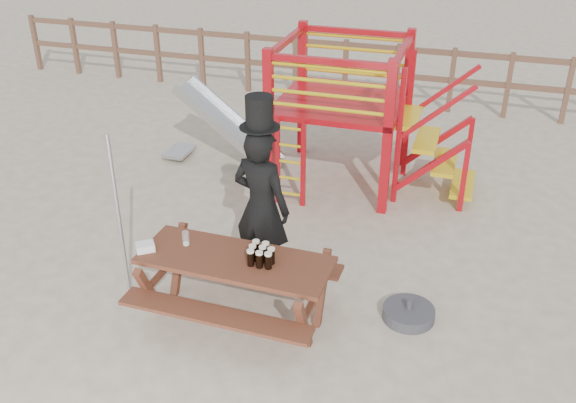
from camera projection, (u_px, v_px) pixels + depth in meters
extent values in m
plane|color=beige|center=(237.00, 324.00, 6.59)|extent=(60.00, 60.00, 0.00)
cube|color=brown|center=(373.00, 47.00, 11.94)|extent=(15.00, 0.06, 0.10)
cube|color=brown|center=(371.00, 73.00, 12.18)|extent=(15.00, 0.06, 0.10)
cube|color=brown|center=(36.00, 43.00, 14.16)|extent=(0.09, 0.09, 1.20)
cube|color=brown|center=(75.00, 46.00, 13.89)|extent=(0.09, 0.09, 1.20)
cube|color=brown|center=(116.00, 50.00, 13.63)|extent=(0.09, 0.09, 1.20)
cube|color=brown|center=(158.00, 54.00, 13.36)|extent=(0.09, 0.09, 1.20)
cube|color=brown|center=(202.00, 58.00, 13.10)|extent=(0.09, 0.09, 1.20)
cube|color=brown|center=(248.00, 62.00, 12.84)|extent=(0.09, 0.09, 1.20)
cube|color=brown|center=(295.00, 66.00, 12.57)|extent=(0.09, 0.09, 1.20)
cube|color=brown|center=(345.00, 71.00, 12.31)|extent=(0.09, 0.09, 1.20)
cube|color=brown|center=(397.00, 76.00, 12.04)|extent=(0.09, 0.09, 1.20)
cube|color=brown|center=(451.00, 80.00, 11.78)|extent=(0.09, 0.09, 1.20)
cube|color=brown|center=(508.00, 86.00, 11.52)|extent=(0.09, 0.09, 1.20)
cube|color=brown|center=(568.00, 91.00, 11.25)|extent=(0.09, 0.09, 1.20)
cube|color=#A80B13|center=(269.00, 126.00, 8.60)|extent=(0.12, 0.12, 2.10)
cube|color=#A80B13|center=(387.00, 140.00, 8.17)|extent=(0.12, 0.12, 2.10)
cube|color=#A80B13|center=(302.00, 89.00, 9.94)|extent=(0.12, 0.12, 2.10)
cube|color=#A80B13|center=(406.00, 100.00, 9.52)|extent=(0.12, 0.12, 2.10)
cube|color=#A80B13|center=(341.00, 102.00, 8.98)|extent=(1.72, 1.72, 0.08)
cube|color=#A80B13|center=(329.00, 61.00, 7.93)|extent=(1.60, 0.08, 0.08)
cube|color=#A80B13|center=(356.00, 31.00, 9.28)|extent=(1.60, 0.08, 0.08)
cube|color=#A80B13|center=(287.00, 41.00, 8.82)|extent=(0.08, 1.60, 0.08)
cube|color=#A80B13|center=(403.00, 50.00, 8.39)|extent=(0.08, 1.60, 0.08)
cylinder|color=gold|center=(327.00, 109.00, 8.23)|extent=(1.50, 0.05, 0.05)
cylinder|color=gold|center=(354.00, 73.00, 9.57)|extent=(1.50, 0.05, 0.05)
cylinder|color=gold|center=(328.00, 95.00, 8.14)|extent=(1.50, 0.05, 0.05)
cylinder|color=gold|center=(355.00, 61.00, 9.48)|extent=(1.50, 0.05, 0.05)
cylinder|color=gold|center=(328.00, 82.00, 8.06)|extent=(1.50, 0.05, 0.05)
cylinder|color=gold|center=(355.00, 49.00, 9.40)|extent=(1.50, 0.05, 0.05)
cylinder|color=gold|center=(329.00, 68.00, 7.97)|extent=(1.50, 0.05, 0.05)
cylinder|color=gold|center=(356.00, 37.00, 9.31)|extent=(1.50, 0.05, 0.05)
cube|color=#A80B13|center=(278.00, 162.00, 8.64)|extent=(0.06, 0.06, 1.20)
cube|color=#A80B13|center=(303.00, 166.00, 8.54)|extent=(0.06, 0.06, 1.20)
cylinder|color=gold|center=(290.00, 194.00, 8.81)|extent=(0.36, 0.04, 0.04)
cylinder|color=gold|center=(290.00, 178.00, 8.69)|extent=(0.36, 0.04, 0.04)
cylinder|color=gold|center=(290.00, 162.00, 8.58)|extent=(0.36, 0.04, 0.04)
cylinder|color=gold|center=(290.00, 146.00, 8.46)|extent=(0.36, 0.04, 0.04)
cylinder|color=gold|center=(290.00, 129.00, 8.35)|extent=(0.36, 0.04, 0.04)
cube|color=gold|center=(408.00, 117.00, 8.79)|extent=(0.30, 0.90, 0.06)
cube|color=gold|center=(427.00, 140.00, 8.86)|extent=(0.30, 0.90, 0.06)
cube|color=gold|center=(445.00, 162.00, 8.93)|extent=(0.30, 0.90, 0.06)
cube|color=gold|center=(463.00, 184.00, 9.00)|extent=(0.30, 0.90, 0.06)
cube|color=#A80B13|center=(430.00, 166.00, 8.54)|extent=(0.95, 0.08, 0.86)
cube|color=#A80B13|center=(437.00, 141.00, 9.29)|extent=(0.95, 0.08, 0.86)
cube|color=#B3B5BA|center=(230.00, 127.00, 9.71)|extent=(1.53, 0.55, 1.21)
cube|color=#B3B5BA|center=(223.00, 131.00, 9.46)|extent=(1.58, 0.04, 1.28)
cube|color=#B3B5BA|center=(237.00, 118.00, 9.92)|extent=(1.58, 0.04, 1.28)
cube|color=#B3B5BA|center=(179.00, 151.00, 10.19)|extent=(0.35, 0.55, 0.05)
cube|color=brown|center=(235.00, 260.00, 6.34)|extent=(1.93, 0.76, 0.05)
cube|color=brown|center=(214.00, 315.00, 6.04)|extent=(1.92, 0.31, 0.04)
cube|color=brown|center=(255.00, 257.00, 6.91)|extent=(1.92, 0.31, 0.04)
cube|color=brown|center=(165.00, 276.00, 6.75)|extent=(0.10, 1.15, 0.69)
cube|color=brown|center=(313.00, 307.00, 6.29)|extent=(0.10, 1.15, 0.69)
imported|color=black|center=(261.00, 208.00, 6.87)|extent=(0.76, 0.58, 1.84)
cube|color=#0F830B|center=(268.00, 184.00, 6.87)|extent=(0.08, 0.04, 0.43)
cylinder|color=black|center=(260.00, 127.00, 6.42)|extent=(0.42, 0.42, 0.01)
cylinder|color=black|center=(259.00, 111.00, 6.35)|extent=(0.28, 0.28, 0.32)
cube|color=white|center=(267.00, 96.00, 6.40)|extent=(0.14, 0.04, 0.04)
cylinder|color=#B2B2B7|center=(119.00, 220.00, 6.56)|extent=(0.04, 0.04, 1.91)
cylinder|color=#39393F|center=(408.00, 313.00, 6.65)|extent=(0.54, 0.54, 0.12)
cylinder|color=#39393F|center=(409.00, 305.00, 6.59)|extent=(0.06, 0.06, 0.10)
cube|color=white|center=(145.00, 247.00, 6.43)|extent=(0.23, 0.22, 0.08)
cylinder|color=black|center=(251.00, 259.00, 6.18)|extent=(0.07, 0.07, 0.15)
cylinder|color=#FDF0CF|center=(250.00, 251.00, 6.14)|extent=(0.07, 0.07, 0.02)
cylinder|color=black|center=(259.00, 261.00, 6.16)|extent=(0.07, 0.07, 0.15)
cylinder|color=#FDF0CF|center=(259.00, 253.00, 6.12)|extent=(0.07, 0.07, 0.02)
cylinder|color=black|center=(268.00, 262.00, 6.14)|extent=(0.07, 0.07, 0.15)
cylinder|color=#FDF0CF|center=(268.00, 254.00, 6.10)|extent=(0.07, 0.07, 0.02)
cylinder|color=black|center=(253.00, 254.00, 6.26)|extent=(0.07, 0.07, 0.15)
cylinder|color=#FDF0CF|center=(252.00, 246.00, 6.22)|extent=(0.07, 0.07, 0.02)
cylinder|color=black|center=(263.00, 255.00, 6.24)|extent=(0.07, 0.07, 0.15)
cylinder|color=#FDF0CF|center=(263.00, 247.00, 6.20)|extent=(0.07, 0.07, 0.02)
cylinder|color=black|center=(271.00, 257.00, 6.21)|extent=(0.07, 0.07, 0.15)
cylinder|color=#FDF0CF|center=(271.00, 249.00, 6.17)|extent=(0.07, 0.07, 0.02)
cylinder|color=black|center=(256.00, 249.00, 6.34)|extent=(0.07, 0.07, 0.15)
cylinder|color=#FDF0CF|center=(256.00, 242.00, 6.30)|extent=(0.07, 0.07, 0.02)
cylinder|color=black|center=(266.00, 251.00, 6.31)|extent=(0.07, 0.07, 0.15)
cylinder|color=#FDF0CF|center=(266.00, 243.00, 6.26)|extent=(0.07, 0.07, 0.02)
cylinder|color=silver|center=(186.00, 238.00, 6.51)|extent=(0.07, 0.07, 0.15)
cylinder|color=#FDF0CF|center=(186.00, 244.00, 6.54)|extent=(0.06, 0.06, 0.02)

